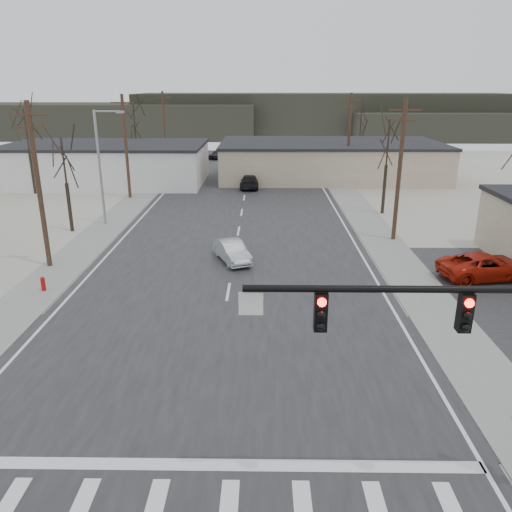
{
  "coord_description": "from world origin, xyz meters",
  "views": [
    {
      "loc": [
        1.88,
        -17.26,
        10.84
      ],
      "look_at": [
        1.55,
        6.63,
        2.6
      ],
      "focal_mm": 35.0,
      "sensor_mm": 36.0,
      "label": 1
    }
  ],
  "objects": [
    {
      "name": "sidewalk_left",
      "position": [
        -10.6,
        20.0,
        0.03
      ],
      "size": [
        3.0,
        90.0,
        0.06
      ],
      "primitive_type": "cube",
      "color": "gray",
      "rests_on": "ground"
    },
    {
      "name": "sedan_crossing",
      "position": [
        -0.08,
        13.06,
        0.71
      ],
      "size": [
        2.84,
        4.24,
        1.32
      ],
      "primitive_type": "imported",
      "rotation": [
        0.0,
        0.0,
        0.4
      ],
      "color": "#92969B",
      "rests_on": "main_road"
    },
    {
      "name": "tree_left_mid",
      "position": [
        -22.0,
        34.0,
        6.28
      ],
      "size": [
        3.96,
        3.96,
        8.82
      ],
      "color": "#2D241C",
      "rests_on": "ground"
    },
    {
      "name": "ground",
      "position": [
        0.0,
        0.0,
        0.0
      ],
      "size": [
        140.0,
        140.0,
        0.0
      ],
      "primitive_type": "plane",
      "color": "silver",
      "rests_on": "ground"
    },
    {
      "name": "tree_left_far",
      "position": [
        -14.0,
        46.0,
        6.28
      ],
      "size": [
        3.96,
        3.96,
        8.82
      ],
      "color": "#2D241C",
      "rests_on": "ground"
    },
    {
      "name": "car_far_a",
      "position": [
        0.41,
        37.1,
        0.77
      ],
      "size": [
        2.04,
        5.0,
        1.45
      ],
      "primitive_type": "imported",
      "rotation": [
        0.0,
        0.0,
        3.14
      ],
      "color": "black",
      "rests_on": "main_road"
    },
    {
      "name": "streetlight_main",
      "position": [
        -10.8,
        22.0,
        5.09
      ],
      "size": [
        2.4,
        0.25,
        9.0
      ],
      "color": "gray",
      "rests_on": "ground"
    },
    {
      "name": "upole_left_c",
      "position": [
        -11.5,
        32.0,
        5.22
      ],
      "size": [
        2.2,
        0.3,
        10.0
      ],
      "color": "#4A3422",
      "rests_on": "ground"
    },
    {
      "name": "upole_right_b",
      "position": [
        11.5,
        40.0,
        5.22
      ],
      "size": [
        2.2,
        0.3,
        10.0
      ],
      "color": "#4A3422",
      "rests_on": "ground"
    },
    {
      "name": "upole_left_d",
      "position": [
        -11.5,
        52.0,
        5.22
      ],
      "size": [
        2.2,
        0.3,
        10.0
      ],
      "color": "#4A3422",
      "rests_on": "ground"
    },
    {
      "name": "car_parked_red",
      "position": [
        14.9,
        10.22,
        0.79
      ],
      "size": [
        5.8,
        3.48,
        1.51
      ],
      "primitive_type": "imported",
      "rotation": [
        0.0,
        0.0,
        1.76
      ],
      "color": "#A41708",
      "rests_on": "parking_lot"
    },
    {
      "name": "tree_right_mid",
      "position": [
        12.5,
        26.0,
        5.93
      ],
      "size": [
        3.74,
        3.74,
        8.33
      ],
      "color": "#2D241C",
      "rests_on": "ground"
    },
    {
      "name": "fire_hydrant",
      "position": [
        -10.2,
        8.0,
        0.45
      ],
      "size": [
        0.24,
        0.24,
        0.87
      ],
      "color": "#A50C0C",
      "rests_on": "ground"
    },
    {
      "name": "traffic_signal_mast",
      "position": [
        7.89,
        -6.2,
        4.67
      ],
      "size": [
        8.95,
        0.43,
        7.2
      ],
      "color": "black",
      "rests_on": "ground"
    },
    {
      "name": "hill_left",
      "position": [
        -35.0,
        92.0,
        3.5
      ],
      "size": [
        70.0,
        18.0,
        7.0
      ],
      "primitive_type": "cube",
      "color": "#333026",
      "rests_on": "ground"
    },
    {
      "name": "hill_right",
      "position": [
        50.0,
        90.0,
        2.75
      ],
      "size": [
        60.0,
        18.0,
        5.5
      ],
      "primitive_type": "cube",
      "color": "#333026",
      "rests_on": "ground"
    },
    {
      "name": "car_far_b",
      "position": [
        -5.04,
        59.85,
        0.72
      ],
      "size": [
        3.01,
        4.28,
        1.35
      ],
      "primitive_type": "imported",
      "rotation": [
        0.0,
        0.0,
        -0.4
      ],
      "color": "black",
      "rests_on": "main_road"
    },
    {
      "name": "building_left_far",
      "position": [
        -16.0,
        40.0,
        2.26
      ],
      "size": [
        22.3,
        12.3,
        4.5
      ],
      "color": "silver",
      "rests_on": "ground"
    },
    {
      "name": "hill_center",
      "position": [
        15.0,
        96.0,
        4.5
      ],
      "size": [
        80.0,
        18.0,
        9.0
      ],
      "primitive_type": "cube",
      "color": "#333026",
      "rests_on": "ground"
    },
    {
      "name": "sidewalk_right",
      "position": [
        10.6,
        20.0,
        0.03
      ],
      "size": [
        3.0,
        90.0,
        0.06
      ],
      "primitive_type": "cube",
      "color": "gray",
      "rests_on": "ground"
    },
    {
      "name": "upole_right_a",
      "position": [
        11.5,
        18.0,
        5.22
      ],
      "size": [
        2.2,
        0.3,
        10.0
      ],
      "color": "#4A3422",
      "rests_on": "ground"
    },
    {
      "name": "tree_left_near",
      "position": [
        -13.0,
        20.0,
        5.23
      ],
      "size": [
        3.3,
        3.3,
        7.35
      ],
      "color": "#2D241C",
      "rests_on": "ground"
    },
    {
      "name": "cross_road",
      "position": [
        0.0,
        0.0,
        0.02
      ],
      "size": [
        90.0,
        10.0,
        0.04
      ],
      "primitive_type": "cube",
      "color": "#232325",
      "rests_on": "ground"
    },
    {
      "name": "tree_right_far",
      "position": [
        15.0,
        52.0,
        5.58
      ],
      "size": [
        3.52,
        3.52,
        7.84
      ],
      "color": "#2D241C",
      "rests_on": "ground"
    },
    {
      "name": "building_right_far",
      "position": [
        10.0,
        44.0,
        2.15
      ],
      "size": [
        26.3,
        14.3,
        4.3
      ],
      "color": "#BFA992",
      "rests_on": "ground"
    },
    {
      "name": "upole_left_b",
      "position": [
        -11.5,
        12.0,
        5.22
      ],
      "size": [
        2.2,
        0.3,
        10.0
      ],
      "color": "#4A3422",
      "rests_on": "ground"
    },
    {
      "name": "main_road",
      "position": [
        0.0,
        15.0,
        0.02
      ],
      "size": [
        18.0,
        110.0,
        0.05
      ],
      "primitive_type": "cube",
      "color": "#232325",
      "rests_on": "ground"
    }
  ]
}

